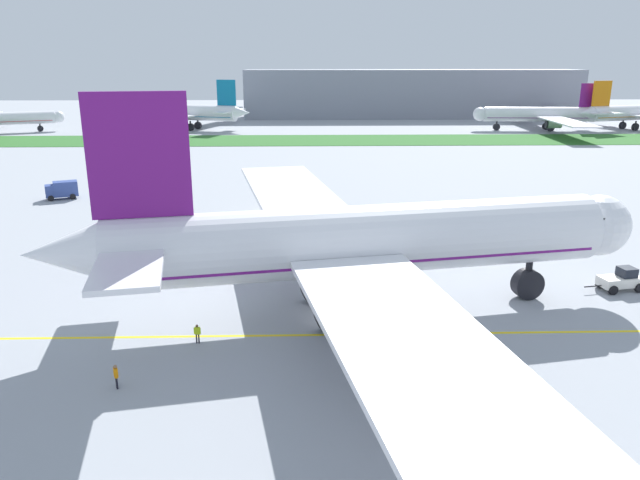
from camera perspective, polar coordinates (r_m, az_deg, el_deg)
The scene contains 12 objects.
ground_plane at distance 52.52m, azimuth 1.52°, elevation -7.33°, with size 600.00×600.00×0.00m, color #9399A0.
apron_taxi_line at distance 49.40m, azimuth 1.73°, elevation -8.94°, with size 280.00×0.36×0.01m, color yellow.
grass_median_strip at distance 169.92m, azimuth -0.65°, elevation 9.43°, with size 320.00×24.00×0.10m, color #2D6628.
airliner_foreground at distance 51.21m, azimuth 3.30°, elevation -0.22°, with size 52.18×82.15×19.16m.
pushback_tug at distance 65.04m, azimuth 26.60°, elevation -3.39°, with size 5.93×2.92×2.25m.
ground_crew_wingwalker_port at distance 48.54m, azimuth -11.53°, elevation -8.52°, with size 0.56×0.28×1.59m.
ground_crew_marshaller_front at distance 43.73m, azimuth -18.75°, elevation -11.93°, with size 0.43×0.57×1.75m.
service_truck_baggage_loader at distance 105.09m, azimuth -23.23°, elevation 4.42°, with size 5.26×3.85×2.80m.
parked_airliner_far_centre at distance 200.52m, azimuth -12.42°, elevation 11.66°, with size 41.45×65.61×15.67m.
parked_airliner_far_right at distance 206.09m, azimuth 20.31°, elevation 11.06°, with size 43.31×68.54×14.57m.
parked_airliner_far_outer at distance 221.38m, azimuth 27.74°, elevation 10.59°, with size 44.61×71.87×15.40m.
terminal_building at distance 242.63m, azimuth 8.64°, elevation 13.53°, with size 128.00×20.00×18.00m, color gray.
Camera 1 is at (-2.68, -47.92, 21.31)m, focal length 33.83 mm.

